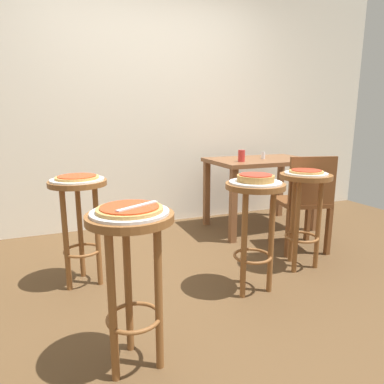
{
  "coord_description": "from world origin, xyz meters",
  "views": [
    {
      "loc": [
        -0.87,
        -1.95,
        1.13
      ],
      "look_at": [
        -0.06,
        0.07,
        0.67
      ],
      "focal_mm": 31.27,
      "sensor_mm": 36.0,
      "label": 1
    }
  ],
  "objects_px": {
    "serving_plate_foreground": "(130,212)",
    "pizza_rear": "(77,177)",
    "pizza_foreground": "(130,209)",
    "dining_table": "(261,170)",
    "pizza_leftside": "(306,171)",
    "serving_plate_middle": "(255,182)",
    "condiment_shaker": "(263,155)",
    "pizza_middle": "(256,178)",
    "stool_leftside": "(304,200)",
    "stool_rear": "(79,209)",
    "wooden_chair": "(304,200)",
    "pizza_server_knife": "(138,206)",
    "serving_plate_leftside": "(306,173)",
    "stool_middle": "(254,213)",
    "stool_foreground": "(132,257)",
    "serving_plate_rear": "(77,180)",
    "cup_near_edge": "(241,156)"
  },
  "relations": [
    {
      "from": "stool_rear",
      "to": "wooden_chair",
      "type": "distance_m",
      "value": 1.84
    },
    {
      "from": "pizza_leftside",
      "to": "pizza_middle",
      "type": "bearing_deg",
      "value": -162.23
    },
    {
      "from": "pizza_foreground",
      "to": "stool_rear",
      "type": "distance_m",
      "value": 0.98
    },
    {
      "from": "stool_middle",
      "to": "serving_plate_leftside",
      "type": "bearing_deg",
      "value": 17.77
    },
    {
      "from": "serving_plate_middle",
      "to": "stool_rear",
      "type": "relative_size",
      "value": 0.45
    },
    {
      "from": "stool_foreground",
      "to": "pizza_server_knife",
      "type": "relative_size",
      "value": 3.37
    },
    {
      "from": "stool_foreground",
      "to": "serving_plate_leftside",
      "type": "distance_m",
      "value": 1.57
    },
    {
      "from": "pizza_middle",
      "to": "pizza_server_knife",
      "type": "height_order",
      "value": "pizza_middle"
    },
    {
      "from": "pizza_middle",
      "to": "pizza_leftside",
      "type": "relative_size",
      "value": 0.95
    },
    {
      "from": "stool_leftside",
      "to": "dining_table",
      "type": "bearing_deg",
      "value": 75.5
    },
    {
      "from": "stool_foreground",
      "to": "serving_plate_rear",
      "type": "height_order",
      "value": "serving_plate_rear"
    },
    {
      "from": "pizza_middle",
      "to": "pizza_server_knife",
      "type": "relative_size",
      "value": 1.07
    },
    {
      "from": "serving_plate_rear",
      "to": "serving_plate_foreground",
      "type": "bearing_deg",
      "value": -80.38
    },
    {
      "from": "serving_plate_rear",
      "to": "pizza_rear",
      "type": "relative_size",
      "value": 1.24
    },
    {
      "from": "cup_near_edge",
      "to": "pizza_leftside",
      "type": "bearing_deg",
      "value": -85.74
    },
    {
      "from": "stool_leftside",
      "to": "pizza_server_knife",
      "type": "bearing_deg",
      "value": -156.71
    },
    {
      "from": "pizza_server_knife",
      "to": "stool_foreground",
      "type": "bearing_deg",
      "value": 117.19
    },
    {
      "from": "stool_leftside",
      "to": "pizza_server_knife",
      "type": "distance_m",
      "value": 1.56
    },
    {
      "from": "stool_leftside",
      "to": "pizza_rear",
      "type": "bearing_deg",
      "value": 167.59
    },
    {
      "from": "stool_foreground",
      "to": "serving_plate_rear",
      "type": "relative_size",
      "value": 2.12
    },
    {
      "from": "stool_rear",
      "to": "wooden_chair",
      "type": "xyz_separation_m",
      "value": [
        1.84,
        -0.08,
        -0.08
      ]
    },
    {
      "from": "dining_table",
      "to": "stool_foreground",
      "type": "bearing_deg",
      "value": -137.2
    },
    {
      "from": "pizza_leftside",
      "to": "pizza_rear",
      "type": "relative_size",
      "value": 0.88
    },
    {
      "from": "pizza_foreground",
      "to": "stool_middle",
      "type": "height_order",
      "value": "pizza_foreground"
    },
    {
      "from": "serving_plate_foreground",
      "to": "stool_leftside",
      "type": "distance_m",
      "value": 1.57
    },
    {
      "from": "condiment_shaker",
      "to": "pizza_server_knife",
      "type": "distance_m",
      "value": 2.31
    },
    {
      "from": "serving_plate_foreground",
      "to": "pizza_rear",
      "type": "distance_m",
      "value": 0.95
    },
    {
      "from": "stool_foreground",
      "to": "pizza_middle",
      "type": "xyz_separation_m",
      "value": [
        0.89,
        0.41,
        0.23
      ]
    },
    {
      "from": "stool_foreground",
      "to": "pizza_middle",
      "type": "relative_size",
      "value": 3.14
    },
    {
      "from": "stool_foreground",
      "to": "stool_leftside",
      "type": "height_order",
      "value": "same"
    },
    {
      "from": "serving_plate_leftside",
      "to": "cup_near_edge",
      "type": "relative_size",
      "value": 2.78
    },
    {
      "from": "serving_plate_middle",
      "to": "wooden_chair",
      "type": "relative_size",
      "value": 0.39
    },
    {
      "from": "pizza_rear",
      "to": "dining_table",
      "type": "xyz_separation_m",
      "value": [
        1.86,
        0.63,
        -0.13
      ]
    },
    {
      "from": "pizza_leftside",
      "to": "serving_plate_middle",
      "type": "bearing_deg",
      "value": -162.23
    },
    {
      "from": "pizza_rear",
      "to": "pizza_foreground",
      "type": "bearing_deg",
      "value": -80.38
    },
    {
      "from": "pizza_foreground",
      "to": "serving_plate_middle",
      "type": "xyz_separation_m",
      "value": [
        0.89,
        0.41,
        -0.02
      ]
    },
    {
      "from": "pizza_middle",
      "to": "condiment_shaker",
      "type": "xyz_separation_m",
      "value": [
        0.82,
        1.15,
        0.0
      ]
    },
    {
      "from": "serving_plate_rear",
      "to": "pizza_rear",
      "type": "xyz_separation_m",
      "value": [
        -0.0,
        0.0,
        0.02
      ]
    },
    {
      "from": "pizza_leftside",
      "to": "stool_rear",
      "type": "height_order",
      "value": "pizza_leftside"
    },
    {
      "from": "serving_plate_leftside",
      "to": "stool_rear",
      "type": "xyz_separation_m",
      "value": [
        -1.6,
        0.35,
        -0.2
      ]
    },
    {
      "from": "wooden_chair",
      "to": "pizza_foreground",
      "type": "bearing_deg",
      "value": -152.95
    },
    {
      "from": "stool_rear",
      "to": "pizza_server_knife",
      "type": "bearing_deg",
      "value": -78.85
    },
    {
      "from": "serving_plate_foreground",
      "to": "condiment_shaker",
      "type": "relative_size",
      "value": 4.72
    },
    {
      "from": "cup_near_edge",
      "to": "condiment_shaker",
      "type": "distance_m",
      "value": 0.36
    },
    {
      "from": "serving_plate_foreground",
      "to": "stool_middle",
      "type": "xyz_separation_m",
      "value": [
        0.89,
        0.41,
        -0.2
      ]
    },
    {
      "from": "pizza_foreground",
      "to": "dining_table",
      "type": "height_order",
      "value": "pizza_foreground"
    },
    {
      "from": "serving_plate_foreground",
      "to": "condiment_shaker",
      "type": "height_order",
      "value": "condiment_shaker"
    },
    {
      "from": "serving_plate_middle",
      "to": "stool_middle",
      "type": "bearing_deg",
      "value": 180.0
    },
    {
      "from": "serving_plate_middle",
      "to": "stool_leftside",
      "type": "height_order",
      "value": "serving_plate_middle"
    },
    {
      "from": "stool_foreground",
      "to": "pizza_server_knife",
      "type": "height_order",
      "value": "pizza_server_knife"
    }
  ]
}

